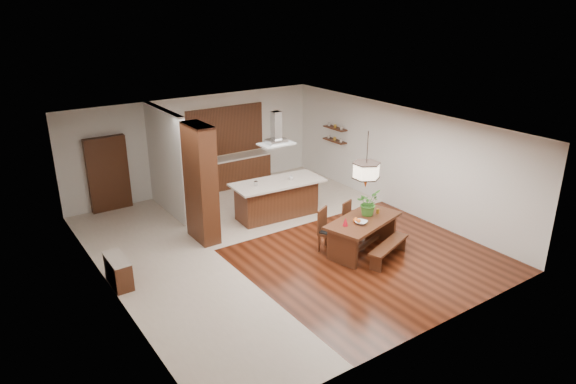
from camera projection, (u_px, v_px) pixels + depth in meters
room_shell at (277, 162)px, 11.82m from camera, size 9.00×9.04×2.92m
tile_hallway at (172, 274)px, 11.09m from camera, size 2.50×9.00×0.01m
tile_kitchen at (267, 200)px, 15.14m from camera, size 5.50×4.00×0.01m
soffit_band at (277, 127)px, 11.53m from camera, size 8.00×9.00×0.02m
partition_pier at (201, 184)px, 12.22m from camera, size 0.45×1.00×2.90m
partition_stub at (167, 162)px, 13.84m from camera, size 0.18×2.40×2.90m
hallway_console at (119, 271)px, 10.57m from camera, size 0.37×0.88×0.63m
hallway_doorway at (108, 174)px, 14.14m from camera, size 1.10×0.20×2.10m
rear_counter at (231, 172)px, 16.15m from camera, size 2.60×0.62×0.95m
kitchen_window at (225, 130)px, 15.90m from camera, size 2.60×0.08×1.50m
shelf_lower at (335, 141)px, 16.11m from camera, size 0.26×0.90×0.04m
shelf_upper at (335, 128)px, 15.97m from camera, size 0.26×0.90×0.04m
dining_table at (363, 228)px, 11.92m from camera, size 2.13×1.45×0.81m
dining_bench at (388, 252)px, 11.64m from camera, size 1.46×0.77×0.40m
dining_chair_left at (330, 231)px, 11.96m from camera, size 0.61×0.61×1.03m
dining_chair_right at (353, 220)px, 12.67m from camera, size 0.51×0.51×0.91m
pendant_lantern at (367, 160)px, 11.34m from camera, size 0.64×0.64×1.31m
foliage_plant at (368, 203)px, 11.99m from camera, size 0.68×0.65×0.60m
fruit_bowl at (361, 222)px, 11.61m from camera, size 0.35×0.35×0.07m
napkin_cone at (345, 222)px, 11.48m from camera, size 0.14×0.14×0.20m
gold_ornament at (378, 211)px, 12.16m from camera, size 0.10×0.10×0.11m
kitchen_island at (277, 198)px, 13.85m from camera, size 2.55×1.24×1.02m
range_hood at (276, 128)px, 13.17m from camera, size 0.90×0.55×0.87m
island_cup at (291, 178)px, 13.78m from camera, size 0.13×0.13×0.10m
microwave at (206, 158)px, 15.47m from camera, size 0.52×0.38×0.27m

